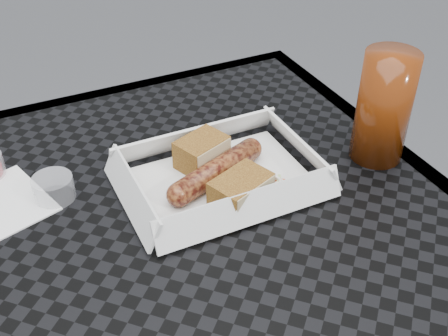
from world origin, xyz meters
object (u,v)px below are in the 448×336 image
object	(u,v)px
food_tray	(221,181)
drink_glass	(384,107)
bratwurst	(216,171)
patio_table	(154,306)

from	to	relation	value
food_tray	drink_glass	size ratio (longest dim) A/B	1.45
bratwurst	drink_glass	distance (m)	0.23
bratwurst	patio_table	bearing A→B (deg)	-143.65
patio_table	bratwurst	distance (m)	0.18
food_tray	bratwurst	xyz separation A→B (m)	(-0.00, 0.00, 0.02)
food_tray	drink_glass	world-z (taller)	drink_glass
patio_table	drink_glass	bearing A→B (deg)	8.77
patio_table	food_tray	bearing A→B (deg)	34.72
patio_table	bratwurst	bearing A→B (deg)	36.35
food_tray	bratwurst	world-z (taller)	bratwurst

